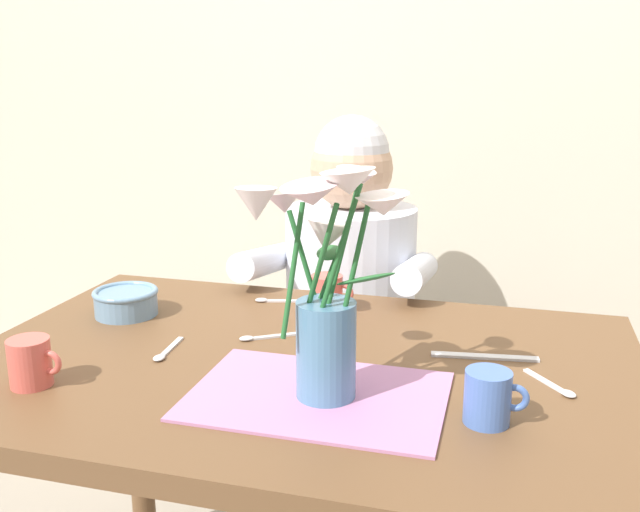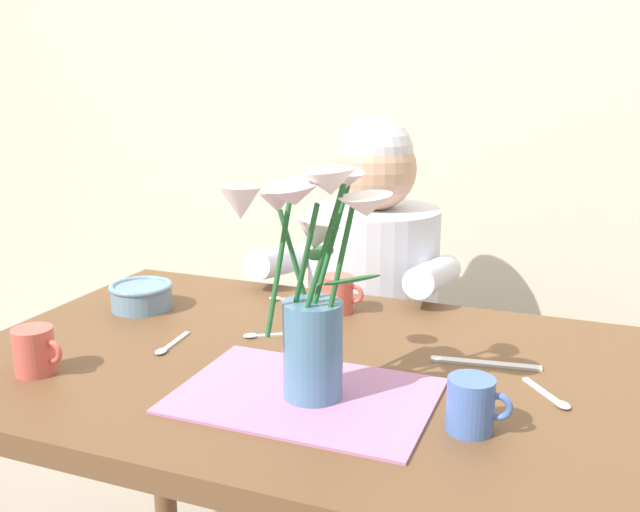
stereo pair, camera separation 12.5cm
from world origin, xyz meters
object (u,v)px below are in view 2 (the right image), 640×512
at_px(seated_person, 371,333).
at_px(tea_cup, 472,405).
at_px(dinner_knife, 486,363).
at_px(coffee_cup, 35,351).
at_px(flower_vase, 312,281).
at_px(ceramic_mug, 338,294).
at_px(ceramic_bowl, 141,295).

xyz_separation_m(seated_person, tea_cup, (0.38, -0.77, 0.22)).
distance_m(dinner_knife, coffee_cup, 0.77).
distance_m(flower_vase, ceramic_mug, 0.45).
xyz_separation_m(ceramic_bowl, ceramic_mug, (0.40, 0.13, 0.01)).
xyz_separation_m(ceramic_bowl, coffee_cup, (0.03, -0.35, 0.01)).
distance_m(ceramic_bowl, ceramic_mug, 0.43).
bearing_deg(ceramic_bowl, tea_cup, -20.47).
xyz_separation_m(flower_vase, dinner_knife, (0.23, 0.24, -0.19)).
bearing_deg(dinner_knife, seated_person, 117.67).
bearing_deg(ceramic_mug, flower_vase, -75.49).
distance_m(tea_cup, ceramic_mug, 0.55).
bearing_deg(flower_vase, ceramic_bowl, 151.82).
distance_m(dinner_knife, ceramic_mug, 0.38).
relative_size(ceramic_bowl, dinner_knife, 0.72).
bearing_deg(coffee_cup, ceramic_mug, 52.61).
xyz_separation_m(seated_person, ceramic_mug, (0.03, -0.35, 0.22)).
bearing_deg(seated_person, coffee_cup, -108.46).
xyz_separation_m(seated_person, dinner_knife, (0.37, -0.52, 0.18)).
distance_m(seated_person, dinner_knife, 0.66).
distance_m(seated_person, coffee_cup, 0.93).
distance_m(ceramic_bowl, dinner_knife, 0.74).
bearing_deg(coffee_cup, flower_vase, 9.30).
bearing_deg(coffee_cup, seated_person, 67.88).
bearing_deg(coffee_cup, ceramic_bowl, 95.45).
bearing_deg(tea_cup, ceramic_bowl, 159.53).
bearing_deg(ceramic_mug, dinner_knife, -26.90).
distance_m(seated_person, tea_cup, 0.88).
height_order(ceramic_bowl, dinner_knife, ceramic_bowl).
relative_size(ceramic_bowl, coffee_cup, 1.46).
height_order(ceramic_mug, coffee_cup, same).
relative_size(ceramic_bowl, tea_cup, 1.46).
height_order(flower_vase, dinner_knife, flower_vase).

